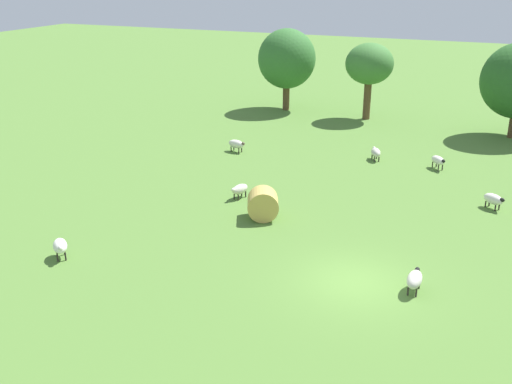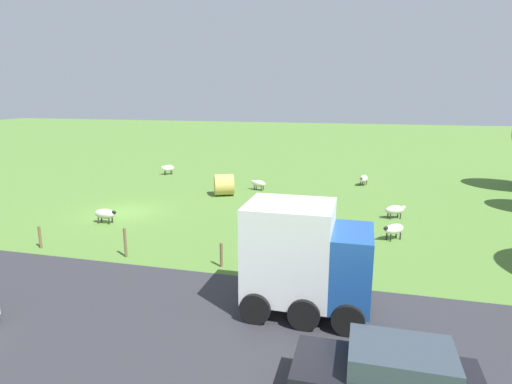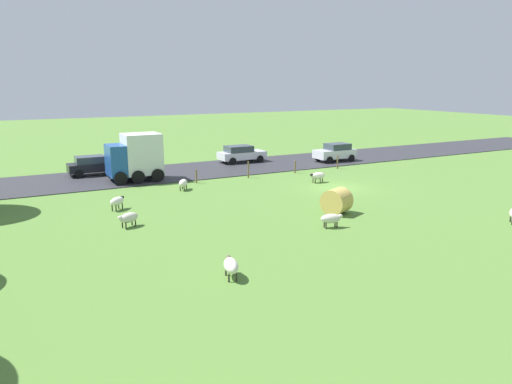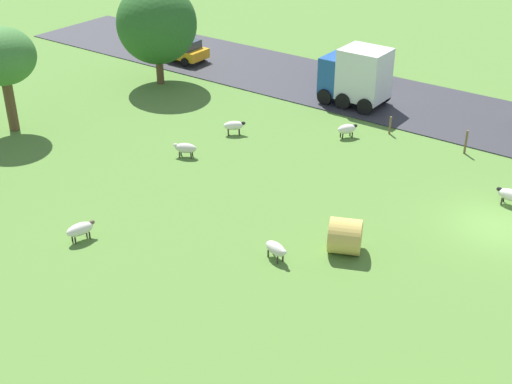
{
  "view_description": "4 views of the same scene",
  "coord_description": "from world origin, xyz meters",
  "px_view_note": "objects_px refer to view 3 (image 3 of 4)",
  "views": [
    {
      "loc": [
        4.44,
        -20.04,
        11.39
      ],
      "look_at": [
        -6.34,
        5.35,
        0.86
      ],
      "focal_mm": 42.17,
      "sensor_mm": 36.0,
      "label": 1
    },
    {
      "loc": [
        21.59,
        13.54,
        6.88
      ],
      "look_at": [
        -3.85,
        7.05,
        0.76
      ],
      "focal_mm": 29.86,
      "sensor_mm": 36.0,
      "label": 2
    },
    {
      "loc": [
        -27.12,
        21.05,
        7.34
      ],
      "look_at": [
        -1.8,
        7.51,
        0.86
      ],
      "focal_mm": 34.34,
      "sensor_mm": 36.0,
      "label": 3
    },
    {
      "loc": [
        -26.69,
        -6.59,
        15.53
      ],
      "look_at": [
        -5.27,
        8.96,
        1.15
      ],
      "focal_mm": 48.58,
      "sensor_mm": 36.0,
      "label": 4
    }
  ],
  "objects_px": {
    "sheep_3": "(318,176)",
    "sheep_5": "(231,265)",
    "hay_bale_0": "(337,201)",
    "sheep_6": "(128,218)",
    "sheep_0": "(117,201)",
    "car_3": "(335,152)",
    "car_1": "(241,153)",
    "truck_0": "(135,157)",
    "sheep_1": "(331,219)",
    "car_0": "(93,165)",
    "sheep_4": "(183,183)"
  },
  "relations": [
    {
      "from": "car_3",
      "to": "sheep_6",
      "type": "bearing_deg",
      "value": 118.45
    },
    {
      "from": "sheep_1",
      "to": "sheep_5",
      "type": "xyz_separation_m",
      "value": [
        -3.58,
        7.37,
        0.03
      ]
    },
    {
      "from": "truck_0",
      "to": "hay_bale_0",
      "type": "bearing_deg",
      "value": -152.6
    },
    {
      "from": "sheep_0",
      "to": "sheep_1",
      "type": "distance_m",
      "value": 12.49
    },
    {
      "from": "sheep_0",
      "to": "car_1",
      "type": "xyz_separation_m",
      "value": [
        11.97,
        -14.04,
        0.33
      ]
    },
    {
      "from": "sheep_4",
      "to": "sheep_3",
      "type": "bearing_deg",
      "value": -103.14
    },
    {
      "from": "sheep_0",
      "to": "sheep_4",
      "type": "height_order",
      "value": "sheep_0"
    },
    {
      "from": "hay_bale_0",
      "to": "car_1",
      "type": "xyz_separation_m",
      "value": [
        18.68,
        -3.24,
        0.13
      ]
    },
    {
      "from": "sheep_4",
      "to": "car_1",
      "type": "bearing_deg",
      "value": -45.39
    },
    {
      "from": "sheep_3",
      "to": "truck_0",
      "type": "relative_size",
      "value": 0.33
    },
    {
      "from": "sheep_3",
      "to": "car_0",
      "type": "bearing_deg",
      "value": 52.74
    },
    {
      "from": "car_0",
      "to": "car_3",
      "type": "relative_size",
      "value": 1.04
    },
    {
      "from": "sheep_5",
      "to": "car_3",
      "type": "height_order",
      "value": "car_3"
    },
    {
      "from": "sheep_3",
      "to": "car_3",
      "type": "bearing_deg",
      "value": -44.33
    },
    {
      "from": "car_3",
      "to": "car_1",
      "type": "bearing_deg",
      "value": 66.17
    },
    {
      "from": "sheep_0",
      "to": "car_3",
      "type": "distance_m",
      "value": 23.68
    },
    {
      "from": "sheep_3",
      "to": "car_3",
      "type": "height_order",
      "value": "car_3"
    },
    {
      "from": "hay_bale_0",
      "to": "car_0",
      "type": "height_order",
      "value": "car_0"
    },
    {
      "from": "sheep_3",
      "to": "sheep_6",
      "type": "distance_m",
      "value": 15.98
    },
    {
      "from": "sheep_0",
      "to": "sheep_4",
      "type": "distance_m",
      "value": 6.22
    },
    {
      "from": "car_1",
      "to": "car_3",
      "type": "relative_size",
      "value": 1.12
    },
    {
      "from": "sheep_4",
      "to": "car_3",
      "type": "relative_size",
      "value": 0.3
    },
    {
      "from": "sheep_3",
      "to": "truck_0",
      "type": "height_order",
      "value": "truck_0"
    },
    {
      "from": "truck_0",
      "to": "car_1",
      "type": "xyz_separation_m",
      "value": [
        4.04,
        -10.83,
        -1.01
      ]
    },
    {
      "from": "hay_bale_0",
      "to": "truck_0",
      "type": "bearing_deg",
      "value": 27.4
    },
    {
      "from": "sheep_4",
      "to": "car_1",
      "type": "xyz_separation_m",
      "value": [
        8.66,
        -8.78,
        0.36
      ]
    },
    {
      "from": "sheep_3",
      "to": "sheep_5",
      "type": "height_order",
      "value": "same"
    },
    {
      "from": "hay_bale_0",
      "to": "car_0",
      "type": "distance_m",
      "value": 21.08
    },
    {
      "from": "sheep_0",
      "to": "car_0",
      "type": "distance_m",
      "value": 11.86
    },
    {
      "from": "sheep_4",
      "to": "sheep_6",
      "type": "distance_m",
      "value": 8.97
    },
    {
      "from": "sheep_5",
      "to": "car_1",
      "type": "height_order",
      "value": "car_1"
    },
    {
      "from": "car_1",
      "to": "sheep_1",
      "type": "bearing_deg",
      "value": 166.02
    },
    {
      "from": "sheep_3",
      "to": "sheep_6",
      "type": "bearing_deg",
      "value": 107.48
    },
    {
      "from": "car_3",
      "to": "sheep_3",
      "type": "bearing_deg",
      "value": 135.67
    },
    {
      "from": "car_0",
      "to": "hay_bale_0",
      "type": "bearing_deg",
      "value": -151.63
    },
    {
      "from": "sheep_5",
      "to": "hay_bale_0",
      "type": "height_order",
      "value": "hay_bale_0"
    },
    {
      "from": "sheep_3",
      "to": "sheep_5",
      "type": "relative_size",
      "value": 0.97
    },
    {
      "from": "sheep_3",
      "to": "car_1",
      "type": "xyz_separation_m",
      "value": [
        10.93,
        0.93,
        0.35
      ]
    },
    {
      "from": "truck_0",
      "to": "car_0",
      "type": "height_order",
      "value": "truck_0"
    },
    {
      "from": "sheep_6",
      "to": "hay_bale_0",
      "type": "height_order",
      "value": "hay_bale_0"
    },
    {
      "from": "sheep_4",
      "to": "truck_0",
      "type": "distance_m",
      "value": 5.24
    },
    {
      "from": "sheep_0",
      "to": "sheep_3",
      "type": "height_order",
      "value": "sheep_3"
    },
    {
      "from": "sheep_0",
      "to": "car_3",
      "type": "relative_size",
      "value": 0.3
    },
    {
      "from": "sheep_5",
      "to": "sheep_6",
      "type": "bearing_deg",
      "value": 11.61
    },
    {
      "from": "sheep_6",
      "to": "hay_bale_0",
      "type": "bearing_deg",
      "value": -104.94
    },
    {
      "from": "sheep_0",
      "to": "car_0",
      "type": "relative_size",
      "value": 0.29
    },
    {
      "from": "sheep_3",
      "to": "sheep_4",
      "type": "distance_m",
      "value": 9.97
    },
    {
      "from": "car_1",
      "to": "car_3",
      "type": "xyz_separation_m",
      "value": [
        -3.58,
        -8.11,
        0.04
      ]
    },
    {
      "from": "car_1",
      "to": "truck_0",
      "type": "bearing_deg",
      "value": 110.46
    },
    {
      "from": "truck_0",
      "to": "car_1",
      "type": "relative_size",
      "value": 0.9
    }
  ]
}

